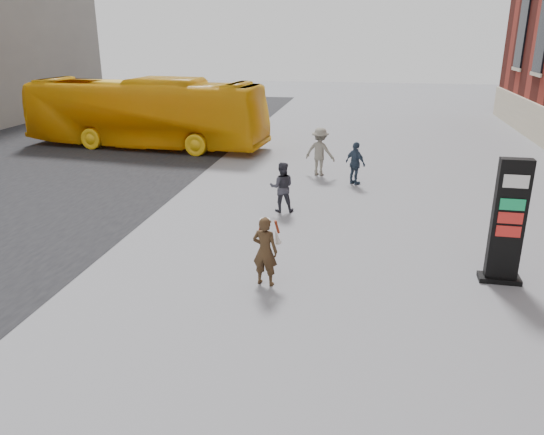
% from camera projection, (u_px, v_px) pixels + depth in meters
% --- Properties ---
extents(ground, '(100.00, 100.00, 0.00)m').
position_uv_depth(ground, '(297.00, 299.00, 10.91)').
color(ground, '#9E9EA3').
extents(info_pylon, '(0.89, 0.46, 2.76)m').
position_uv_depth(info_pylon, '(508.00, 222.00, 11.25)').
color(info_pylon, black).
rests_on(info_pylon, ground).
extents(woman, '(0.66, 0.62, 1.55)m').
position_uv_depth(woman, '(265.00, 250.00, 11.31)').
color(woman, '#382614').
rests_on(woman, ground).
extents(bus, '(11.72, 3.78, 3.21)m').
position_uv_depth(bus, '(145.00, 113.00, 24.77)').
color(bus, '#E7A60D').
rests_on(bus, road).
extents(pedestrian_a, '(0.83, 0.69, 1.53)m').
position_uv_depth(pedestrian_a, '(282.00, 187.00, 16.00)').
color(pedestrian_a, '#33333C').
rests_on(pedestrian_a, ground).
extents(pedestrian_b, '(1.32, 1.00, 1.81)m').
position_uv_depth(pedestrian_b, '(320.00, 152.00, 20.04)').
color(pedestrian_b, gray).
rests_on(pedestrian_b, ground).
extents(pedestrian_c, '(0.92, 0.88, 1.53)m').
position_uv_depth(pedestrian_c, '(355.00, 163.00, 18.86)').
color(pedestrian_c, '#2E3F51').
rests_on(pedestrian_c, ground).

